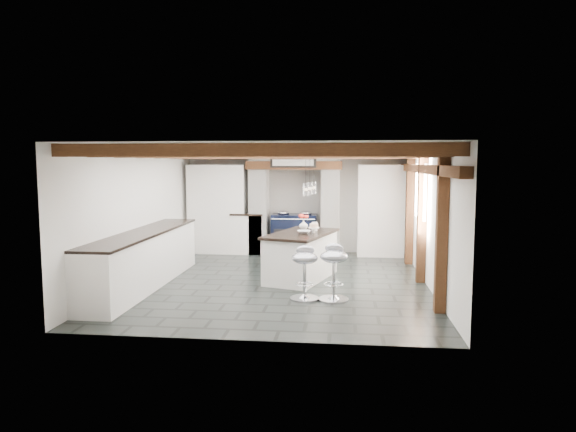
# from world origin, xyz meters

# --- Properties ---
(ground) EXTENTS (6.00, 6.00, 0.00)m
(ground) POSITION_xyz_m (0.00, 0.00, 0.00)
(ground) COLOR black
(ground) RESTS_ON ground
(room_shell) EXTENTS (6.00, 6.03, 6.00)m
(room_shell) POSITION_xyz_m (-0.61, 1.42, 1.07)
(room_shell) COLOR white
(room_shell) RESTS_ON ground
(range_cooker) EXTENTS (1.00, 0.63, 0.99)m
(range_cooker) POSITION_xyz_m (0.00, 2.68, 0.47)
(range_cooker) COLOR black
(range_cooker) RESTS_ON ground
(kitchen_island) EXTENTS (1.33, 1.85, 1.10)m
(kitchen_island) POSITION_xyz_m (0.35, 0.23, 0.42)
(kitchen_island) COLOR white
(kitchen_island) RESTS_ON ground
(bar_stool_near) EXTENTS (0.52, 0.52, 0.85)m
(bar_stool_near) POSITION_xyz_m (0.96, -1.15, 0.53)
(bar_stool_near) COLOR silver
(bar_stool_near) RESTS_ON ground
(bar_stool_far) EXTENTS (0.45, 0.45, 0.81)m
(bar_stool_far) POSITION_xyz_m (0.52, -1.14, 0.50)
(bar_stool_far) COLOR silver
(bar_stool_far) RESTS_ON ground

